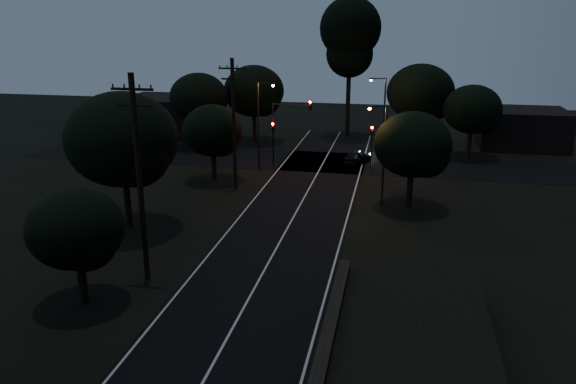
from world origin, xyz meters
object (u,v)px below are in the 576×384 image
at_px(streetlight_b, 382,113).
at_px(streetlight_c, 382,148).
at_px(tall_pine, 350,37).
at_px(signal_mast, 291,120).
at_px(streetlight_a, 260,120).
at_px(utility_pole_far, 234,122).
at_px(utility_pole_mid, 139,177).
at_px(signal_left, 273,135).
at_px(signal_right, 372,140).
at_px(car, 357,157).

distance_m(streetlight_b, streetlight_c, 14.01).
relative_size(tall_pine, signal_mast, 2.51).
xyz_separation_m(streetlight_a, streetlight_c, (11.14, -8.00, -0.29)).
bearing_deg(tall_pine, utility_pole_far, -106.93).
bearing_deg(streetlight_a, utility_pole_mid, -91.73).
bearing_deg(signal_left, streetlight_b, 22.05).
relative_size(utility_pole_mid, tall_pine, 0.70).
xyz_separation_m(signal_right, streetlight_b, (0.71, 4.01, 1.80)).
bearing_deg(streetlight_a, tall_pine, 69.64).
relative_size(tall_pine, streetlight_a, 1.96).
relative_size(utility_pole_far, signal_right, 2.56).
xyz_separation_m(utility_pole_mid, signal_mast, (3.09, 24.99, -1.40)).
xyz_separation_m(utility_pole_far, signal_mast, (3.09, 7.99, -1.15)).
bearing_deg(signal_right, tall_pine, 103.49).
bearing_deg(signal_left, signal_mast, 0.13).
relative_size(signal_right, signal_mast, 0.66).
height_order(signal_left, car, signal_left).
distance_m(utility_pole_mid, utility_pole_far, 17.00).
xyz_separation_m(utility_pole_mid, streetlight_c, (11.83, 15.00, -1.39)).
bearing_deg(streetlight_a, signal_left, 70.41).
bearing_deg(signal_mast, utility_pole_mid, -97.04).
relative_size(utility_pole_mid, streetlight_b, 1.38).
relative_size(signal_left, streetlight_b, 0.51).
relative_size(utility_pole_mid, streetlight_c, 1.47).
height_order(utility_pole_mid, utility_pole_far, utility_pole_mid).
bearing_deg(streetlight_a, signal_mast, 39.77).
bearing_deg(car, signal_left, 36.51).
xyz_separation_m(signal_mast, streetlight_c, (8.74, -9.99, 0.01)).
distance_m(utility_pole_mid, tall_pine, 40.99).
bearing_deg(signal_mast, utility_pole_far, -111.11).
bearing_deg(car, tall_pine, -58.37).
bearing_deg(utility_pole_mid, car, 71.19).
bearing_deg(utility_pole_far, signal_left, 80.06).
relative_size(signal_left, signal_right, 1.00).
distance_m(utility_pole_far, streetlight_b, 16.51).
xyz_separation_m(utility_pole_mid, signal_left, (1.40, 24.99, -2.90)).
bearing_deg(streetlight_c, signal_left, 136.24).
bearing_deg(signal_left, utility_pole_mid, -93.21).
bearing_deg(streetlight_b, signal_right, -100.00).
height_order(tall_pine, signal_left, tall_pine).
bearing_deg(signal_right, utility_pole_far, -143.00).
bearing_deg(streetlight_c, signal_right, 97.02).
relative_size(streetlight_a, car, 2.14).
relative_size(signal_left, car, 1.10).
height_order(streetlight_a, streetlight_c, streetlight_a).
height_order(signal_mast, car, signal_mast).
xyz_separation_m(streetlight_b, streetlight_c, (0.52, -14.00, -0.29)).
bearing_deg(utility_pole_mid, signal_right, 67.01).
xyz_separation_m(streetlight_c, car, (-2.63, 12.00, -3.71)).
distance_m(utility_pole_mid, car, 28.98).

